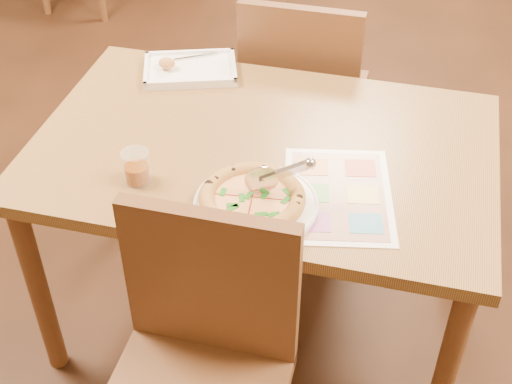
% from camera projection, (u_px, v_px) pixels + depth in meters
% --- Properties ---
extents(dining_table, '(1.30, 0.85, 0.72)m').
position_uv_depth(dining_table, '(263.00, 168.00, 2.07)').
color(dining_table, olive).
rests_on(dining_table, ground).
extents(chair_near, '(0.42, 0.42, 0.47)m').
position_uv_depth(chair_near, '(202.00, 344.00, 1.67)').
color(chair_near, brown).
rests_on(chair_near, ground).
extents(chair_far, '(0.42, 0.42, 0.47)m').
position_uv_depth(chair_far, '(302.00, 83.00, 2.56)').
color(chair_far, brown).
rests_on(chair_far, ground).
extents(plate, '(0.33, 0.33, 0.02)m').
position_uv_depth(plate, '(256.00, 205.00, 1.80)').
color(plate, white).
rests_on(plate, dining_table).
extents(pizza, '(0.27, 0.27, 0.04)m').
position_uv_depth(pizza, '(252.00, 198.00, 1.79)').
color(pizza, gold).
rests_on(pizza, plate).
extents(pizza_cutter, '(0.16, 0.06, 0.10)m').
position_uv_depth(pizza_cutter, '(277.00, 175.00, 1.76)').
color(pizza_cutter, silver).
rests_on(pizza_cutter, pizza).
extents(appetizer_tray, '(0.34, 0.29, 0.06)m').
position_uv_depth(appetizer_tray, '(188.00, 70.00, 2.31)').
color(appetizer_tray, white).
rests_on(appetizer_tray, dining_table).
extents(glass_tumbler, '(0.07, 0.07, 0.09)m').
position_uv_depth(glass_tumbler, '(137.00, 169.00, 1.87)').
color(glass_tumbler, '#803B09').
rests_on(glass_tumbler, dining_table).
extents(menu, '(0.35, 0.43, 0.00)m').
position_uv_depth(menu, '(338.00, 194.00, 1.84)').
color(menu, white).
rests_on(menu, dining_table).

